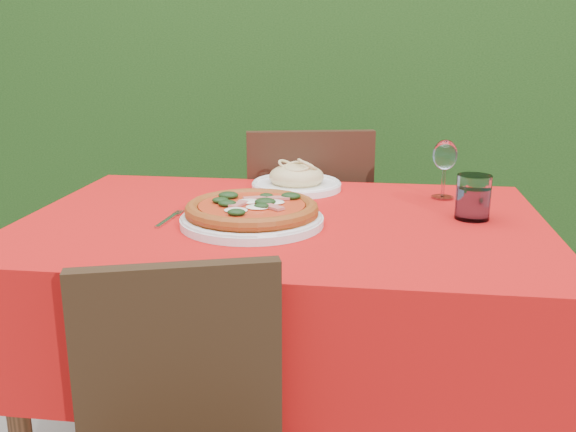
# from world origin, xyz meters

# --- Properties ---
(hedge) EXTENTS (3.20, 0.55, 1.78)m
(hedge) POSITION_xyz_m (0.00, 1.55, 0.92)
(hedge) COLOR black
(hedge) RESTS_ON ground
(dining_table) EXTENTS (1.26, 0.86, 0.75)m
(dining_table) POSITION_xyz_m (0.00, 0.00, 0.60)
(dining_table) COLOR #4C2C18
(dining_table) RESTS_ON ground
(chair_far) EXTENTS (0.48, 0.48, 0.89)m
(chair_far) POSITION_xyz_m (-0.01, 0.60, 0.51)
(chair_far) COLOR black
(chair_far) RESTS_ON ground
(pizza_plate) EXTENTS (0.34, 0.34, 0.06)m
(pizza_plate) POSITION_xyz_m (-0.06, -0.07, 0.78)
(pizza_plate) COLOR white
(pizza_plate) RESTS_ON dining_table
(pasta_plate) EXTENTS (0.26, 0.26, 0.07)m
(pasta_plate) POSITION_xyz_m (-0.01, 0.31, 0.77)
(pasta_plate) COLOR white
(pasta_plate) RESTS_ON dining_table
(water_glass) EXTENTS (0.08, 0.08, 0.11)m
(water_glass) POSITION_xyz_m (0.46, 0.06, 0.80)
(water_glass) COLOR white
(water_glass) RESTS_ON dining_table
(wine_glass) EXTENTS (0.07, 0.07, 0.16)m
(wine_glass) POSITION_xyz_m (0.40, 0.26, 0.86)
(wine_glass) COLOR white
(wine_glass) RESTS_ON dining_table
(fork) EXTENTS (0.03, 0.17, 0.00)m
(fork) POSITION_xyz_m (-0.27, -0.07, 0.75)
(fork) COLOR #B4B4BB
(fork) RESTS_ON dining_table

